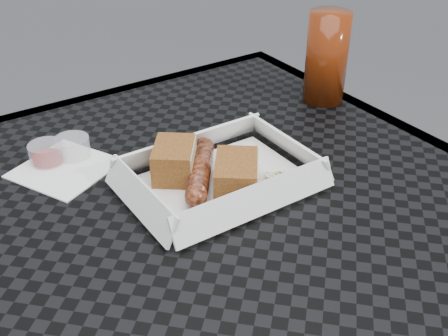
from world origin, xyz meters
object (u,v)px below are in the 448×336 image
Objects in this scene: food_tray at (220,182)px; bratwurst at (200,171)px; patio_table at (200,253)px; drink_glass at (327,57)px.

bratwurst is at bearing 137.68° from food_tray.
patio_table is 0.41m from drink_glass.
food_tray is 1.72× the size of bratwurst.
bratwurst is 0.34m from drink_glass.
patio_table is 3.64× the size of food_tray.
patio_table is at bearing -156.45° from drink_glass.
drink_glass reaches higher than bratwurst.
drink_glass reaches higher than food_tray.
bratwurst is 0.83× the size of drink_glass.
drink_glass is at bearing 23.55° from patio_table.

